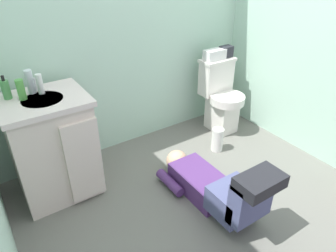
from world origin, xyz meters
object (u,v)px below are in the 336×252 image
at_px(toilet, 221,97).
at_px(bottle_green, 21,90).
at_px(vanity_cabinet, 53,146).
at_px(soap_dispenser, 6,89).
at_px(tissue_box, 215,55).
at_px(faucet, 35,85).
at_px(paper_towel_roll, 217,140).
at_px(person_plumber, 216,187).
at_px(bottle_clear, 30,82).
at_px(toiletry_bag, 226,52).
at_px(bottle_white, 40,84).

height_order(toilet, bottle_green, bottle_green).
bearing_deg(vanity_cabinet, soap_dispenser, 146.90).
relative_size(vanity_cabinet, soap_dispenser, 4.94).
bearing_deg(tissue_box, faucet, 179.43).
distance_m(toilet, faucet, 1.81).
bearing_deg(toilet, faucet, 176.45).
relative_size(toilet, paper_towel_roll, 3.22).
bearing_deg(toilet, soap_dispenser, 177.40).
distance_m(toilet, bottle_green, 1.91).
relative_size(person_plumber, tissue_box, 4.84).
height_order(faucet, bottle_clear, bottle_clear).
xyz_separation_m(tissue_box, toiletry_bag, (0.15, 0.00, 0.01)).
bearing_deg(paper_towel_roll, person_plumber, -132.69).
bearing_deg(bottle_green, tissue_box, 2.33).
height_order(vanity_cabinet, paper_towel_roll, vanity_cabinet).
relative_size(toilet, bottle_clear, 4.41).
distance_m(soap_dispenser, bottle_clear, 0.16).
xyz_separation_m(person_plumber, soap_dispenser, (-1.12, 0.95, 0.71)).
bearing_deg(tissue_box, vanity_cabinet, -175.61).
xyz_separation_m(person_plumber, paper_towel_roll, (0.50, 0.55, -0.06)).
relative_size(bottle_green, bottle_clear, 0.83).
bearing_deg(bottle_white, paper_towel_roll, -14.58).
distance_m(toilet, person_plumber, 1.20).
bearing_deg(faucet, person_plumber, -46.40).
bearing_deg(vanity_cabinet, paper_towel_roll, -11.12).
relative_size(faucet, bottle_clear, 0.59).
relative_size(bottle_green, paper_towel_roll, 0.61).
distance_m(faucet, bottle_white, 0.07).
relative_size(person_plumber, paper_towel_roll, 4.57).
distance_m(person_plumber, toiletry_bag, 1.46).
height_order(soap_dispenser, bottle_white, soap_dispenser).
bearing_deg(paper_towel_roll, bottle_green, 167.65).
distance_m(vanity_cabinet, soap_dispenser, 0.52).
bearing_deg(tissue_box, toilet, -63.57).
bearing_deg(toiletry_bag, bottle_white, -178.62).
relative_size(person_plumber, bottle_white, 7.44).
height_order(vanity_cabinet, bottle_white, bottle_white).
bearing_deg(toilet, person_plumber, -132.88).
relative_size(vanity_cabinet, bottle_green, 5.79).
distance_m(toiletry_bag, soap_dispenser, 2.03).
xyz_separation_m(soap_dispenser, bottle_white, (0.21, -0.04, 0.00)).
relative_size(tissue_box, soap_dispenser, 1.33).
relative_size(soap_dispenser, bottle_white, 1.16).
bearing_deg(soap_dispenser, faucet, 6.01).
height_order(bottle_clear, bottle_white, bottle_clear).
bearing_deg(tissue_box, toiletry_bag, 0.00).
xyz_separation_m(vanity_cabinet, bottle_green, (-0.11, 0.06, 0.47)).
relative_size(toilet, toiletry_bag, 6.05).
bearing_deg(bottle_clear, bottle_green, -136.40).
height_order(tissue_box, bottle_green, bottle_green).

